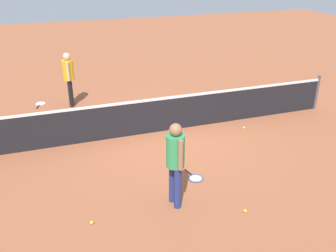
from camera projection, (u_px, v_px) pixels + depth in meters
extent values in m
plane|color=#9E5638|center=(163.00, 131.00, 10.15)|extent=(40.00, 40.00, 0.00)
cylinder|color=#4C4C51|center=(317.00, 92.00, 11.41)|extent=(0.09, 0.09, 1.07)
cube|color=black|center=(163.00, 116.00, 9.96)|extent=(10.00, 0.02, 0.91)
cube|color=white|center=(163.00, 99.00, 9.76)|extent=(10.00, 0.04, 0.06)
cylinder|color=navy|center=(173.00, 182.00, 7.08)|extent=(0.15, 0.15, 0.85)
cylinder|color=navy|center=(178.00, 188.00, 6.90)|extent=(0.15, 0.15, 0.85)
cylinder|color=#339959|center=(175.00, 151.00, 6.68)|extent=(0.37, 0.37, 0.62)
cylinder|color=#9E704C|center=(170.00, 145.00, 6.85)|extent=(0.10, 0.10, 0.58)
cylinder|color=#9E704C|center=(181.00, 155.00, 6.50)|extent=(0.10, 0.10, 0.58)
sphere|color=#9E704C|center=(176.00, 130.00, 6.51)|extent=(0.25, 0.25, 0.23)
cylinder|color=black|center=(71.00, 92.00, 11.80)|extent=(0.15, 0.15, 0.85)
cylinder|color=black|center=(71.00, 94.00, 11.61)|extent=(0.15, 0.15, 0.85)
cylinder|color=yellow|center=(68.00, 70.00, 11.40)|extent=(0.37, 0.37, 0.62)
cylinder|color=beige|center=(68.00, 68.00, 11.58)|extent=(0.10, 0.10, 0.58)
cylinder|color=beige|center=(68.00, 71.00, 11.20)|extent=(0.10, 0.10, 0.58)
sphere|color=beige|center=(66.00, 57.00, 11.22)|extent=(0.25, 0.25, 0.23)
torus|color=blue|center=(196.00, 178.00, 7.96)|extent=(0.37, 0.37, 0.02)
cylinder|color=silver|center=(196.00, 178.00, 7.96)|extent=(0.32, 0.32, 0.00)
cylinder|color=black|center=(188.00, 172.00, 8.18)|extent=(0.09, 0.28, 0.03)
torus|color=white|center=(40.00, 104.00, 11.98)|extent=(0.39, 0.39, 0.02)
cylinder|color=silver|center=(40.00, 104.00, 11.98)|extent=(0.33, 0.33, 0.00)
cylinder|color=black|center=(38.00, 107.00, 11.72)|extent=(0.11, 0.28, 0.03)
sphere|color=#C6E033|center=(244.00, 128.00, 10.25)|extent=(0.07, 0.07, 0.07)
sphere|color=#C6E033|center=(92.00, 223.00, 6.61)|extent=(0.07, 0.07, 0.07)
sphere|color=#C6E033|center=(245.00, 211.00, 6.91)|extent=(0.07, 0.07, 0.07)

